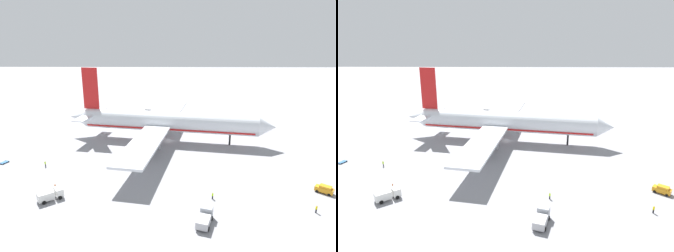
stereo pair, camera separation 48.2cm
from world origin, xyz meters
TOP-DOWN VIEW (x-y plane):
  - ground_plane at (0.00, 0.00)m, footprint 600.00×600.00m
  - airliner at (-1.22, 0.33)m, footprint 76.35×79.75m
  - service_truck_0 at (-27.44, -41.57)m, footprint 5.99×5.36m
  - service_truck_2 at (7.93, -50.36)m, footprint 4.21×6.46m
  - service_van at (38.77, -37.55)m, footprint 4.33×4.07m
  - baggage_cart_0 at (-11.63, 49.42)m, footprint 3.21×2.25m
  - baggage_cart_1 at (-50.09, -20.75)m, footprint 2.21×3.12m
  - ground_worker_0 at (-36.36, -23.20)m, footprint 0.57×0.57m
  - ground_worker_1 at (32.66, -46.20)m, footprint 0.54×0.54m
  - ground_worker_2 at (10.84, -40.76)m, footprint 0.56×0.56m
  - traffic_cone_0 at (40.10, 12.30)m, footprint 0.36×0.36m
  - traffic_cone_1 at (-29.09, -34.69)m, footprint 0.36×0.36m

SIDE VIEW (x-z plane):
  - ground_plane at x=0.00m, z-range 0.00..0.00m
  - baggage_cart_1 at x=-50.09m, z-range 0.07..0.47m
  - baggage_cart_0 at x=-11.63m, z-range 0.07..0.47m
  - traffic_cone_0 at x=40.10m, z-range 0.00..0.55m
  - traffic_cone_1 at x=-29.09m, z-range 0.00..0.55m
  - ground_worker_2 at x=10.84m, z-range 0.01..1.65m
  - ground_worker_1 at x=32.66m, z-range 0.02..1.80m
  - ground_worker_0 at x=-36.36m, z-range 0.02..1.80m
  - service_van at x=38.77m, z-range 0.05..2.02m
  - service_truck_0 at x=-27.44m, z-range 0.18..2.51m
  - service_truck_2 at x=7.93m, z-range -0.02..2.73m
  - airliner at x=-1.22m, z-range -5.92..20.52m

